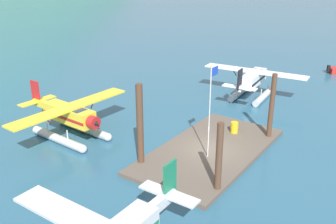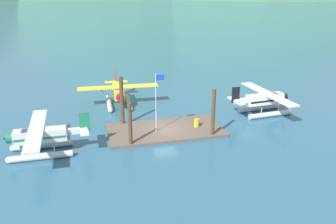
{
  "view_description": "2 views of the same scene",
  "coord_description": "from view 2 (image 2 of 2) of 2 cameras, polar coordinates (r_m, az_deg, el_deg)",
  "views": [
    {
      "loc": [
        -21.65,
        -11.48,
        12.71
      ],
      "look_at": [
        0.01,
        3.67,
        2.33
      ],
      "focal_mm": 40.5,
      "sensor_mm": 36.0,
      "label": 1
    },
    {
      "loc": [
        -8.44,
        -35.16,
        15.52
      ],
      "look_at": [
        0.66,
        1.23,
        1.78
      ],
      "focal_mm": 38.07,
      "sensor_mm": 36.0,
      "label": 2
    }
  ],
  "objects": [
    {
      "name": "fuel_drum",
      "position": [
        39.83,
        4.6,
        -1.74
      ],
      "size": [
        0.62,
        0.62,
        0.88
      ],
      "color": "gold",
      "rests_on": "dock_platform"
    },
    {
      "name": "seaplane_white_stbd_fwd",
      "position": [
        45.67,
        15.26,
        1.61
      ],
      "size": [
        7.97,
        10.48,
        3.84
      ],
      "color": "#B7BABF",
      "rests_on": "ground"
    },
    {
      "name": "piling_far_left",
      "position": [
        40.31,
        -7.4,
        1.66
      ],
      "size": [
        0.45,
        0.45,
        5.75
      ],
      "primitive_type": "cylinder",
      "color": "#4C3323",
      "rests_on": "ground"
    },
    {
      "name": "dock_platform",
      "position": [
        39.29,
        -0.49,
        -2.92
      ],
      "size": [
        12.45,
        6.4,
        0.3
      ],
      "primitive_type": "cube",
      "color": "brown",
      "rests_on": "ground"
    },
    {
      "name": "seaplane_silver_port_aft",
      "position": [
        35.82,
        -19.75,
        -4.06
      ],
      "size": [
        7.98,
        10.41,
        3.84
      ],
      "color": "#B7BABF",
      "rests_on": "ground"
    },
    {
      "name": "ground_plane",
      "position": [
        39.35,
        -0.49,
        -3.12
      ],
      "size": [
        1200.0,
        1200.0,
        0.0
      ],
      "primitive_type": "plane",
      "color": "#285670"
    },
    {
      "name": "flagpole",
      "position": [
        37.27,
        -1.78,
        2.53
      ],
      "size": [
        0.95,
        0.1,
        6.42
      ],
      "color": "silver",
      "rests_on": "dock_platform"
    },
    {
      "name": "seaplane_yellow_bow_left",
      "position": [
        47.63,
        -7.96,
        2.9
      ],
      "size": [
        10.45,
        7.98,
        3.84
      ],
      "color": "#B7BABF",
      "rests_on": "ground"
    },
    {
      "name": "piling_near_right",
      "position": [
        37.31,
        7.25,
        -0.26
      ],
      "size": [
        0.38,
        0.38,
        5.27
      ],
      "primitive_type": "cylinder",
      "color": "#4C3323",
      "rests_on": "ground"
    },
    {
      "name": "piling_near_left",
      "position": [
        35.18,
        -6.09,
        -2.16
      ],
      "size": [
        0.39,
        0.39,
        4.51
      ],
      "primitive_type": "cylinder",
      "color": "#4C3323",
      "rests_on": "ground"
    }
  ]
}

